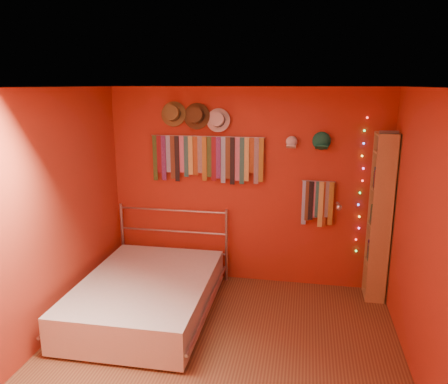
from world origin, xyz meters
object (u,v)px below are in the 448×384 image
Objects in this scene: tie_rack at (207,157)px; bed at (147,295)px; bookshelf at (384,217)px; reading_lamp at (339,207)px.

tie_rack is 1.82m from bed.
tie_rack is at bearing 175.87° from bookshelf.
bed is at bearing -160.93° from bookshelf.
tie_rack reaches higher than bed.
reading_lamp is 0.15× the size of bed.
tie_rack is 1.71m from reading_lamp.
tie_rack is 0.72× the size of bookshelf.
bed is (-2.09, -0.89, -0.90)m from reading_lamp.
reading_lamp is (1.63, -0.17, -0.51)m from tie_rack.
tie_rack is 2.24m from bookshelf.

